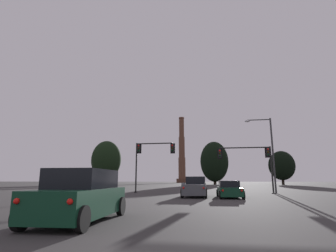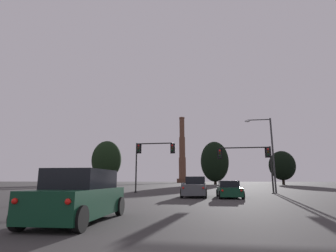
{
  "view_description": "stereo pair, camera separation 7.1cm",
  "coord_description": "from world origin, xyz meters",
  "px_view_note": "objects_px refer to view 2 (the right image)",
  "views": [
    {
      "loc": [
        1.41,
        -1.21,
        1.46
      ],
      "look_at": [
        -4.21,
        33.65,
        8.8
      ],
      "focal_mm": 28.0,
      "sensor_mm": 36.0,
      "label": 1
    },
    {
      "loc": [
        1.48,
        -1.19,
        1.46
      ],
      "look_at": [
        -4.21,
        33.65,
        8.8
      ],
      "focal_mm": 28.0,
      "sensor_mm": 36.0,
      "label": 2
    }
  ],
  "objects_px": {
    "suv_left_lane_third": "(80,196)",
    "traffic_light_overhead_left": "(149,154)",
    "sedan_right_lane_front": "(229,190)",
    "smokestack": "(182,156)",
    "pickup_truck_center_lane_front": "(195,188)",
    "street_lamp": "(268,147)",
    "traffic_light_overhead_right": "(252,157)"
  },
  "relations": [
    {
      "from": "traffic_light_overhead_left",
      "to": "street_lamp",
      "type": "bearing_deg",
      "value": 3.16
    },
    {
      "from": "suv_left_lane_third",
      "to": "smokestack",
      "type": "relative_size",
      "value": 0.12
    },
    {
      "from": "pickup_truck_center_lane_front",
      "to": "traffic_light_overhead_right",
      "type": "xyz_separation_m",
      "value": [
        6.28,
        6.82,
        3.31
      ]
    },
    {
      "from": "traffic_light_overhead_right",
      "to": "smokestack",
      "type": "height_order",
      "value": "smokestack"
    },
    {
      "from": "pickup_truck_center_lane_front",
      "to": "suv_left_lane_third",
      "type": "height_order",
      "value": "suv_left_lane_third"
    },
    {
      "from": "suv_left_lane_third",
      "to": "traffic_light_overhead_left",
      "type": "height_order",
      "value": "traffic_light_overhead_left"
    },
    {
      "from": "suv_left_lane_third",
      "to": "sedan_right_lane_front",
      "type": "distance_m",
      "value": 15.8
    },
    {
      "from": "smokestack",
      "to": "traffic_light_overhead_right",
      "type": "bearing_deg",
      "value": -80.38
    },
    {
      "from": "traffic_light_overhead_left",
      "to": "smokestack",
      "type": "xyz_separation_m",
      "value": [
        -10.16,
        132.57,
        11.66
      ]
    },
    {
      "from": "street_lamp",
      "to": "smokestack",
      "type": "distance_m",
      "value": 134.47
    },
    {
      "from": "sedan_right_lane_front",
      "to": "suv_left_lane_third",
      "type": "bearing_deg",
      "value": -115.13
    },
    {
      "from": "traffic_light_overhead_left",
      "to": "smokestack",
      "type": "distance_m",
      "value": 133.47
    },
    {
      "from": "traffic_light_overhead_right",
      "to": "pickup_truck_center_lane_front",
      "type": "bearing_deg",
      "value": -132.64
    },
    {
      "from": "sedan_right_lane_front",
      "to": "street_lamp",
      "type": "distance_m",
      "value": 11.18
    },
    {
      "from": "traffic_light_overhead_left",
      "to": "traffic_light_overhead_right",
      "type": "relative_size",
      "value": 0.97
    },
    {
      "from": "suv_left_lane_third",
      "to": "traffic_light_overhead_right",
      "type": "bearing_deg",
      "value": 64.4
    },
    {
      "from": "traffic_light_overhead_right",
      "to": "street_lamp",
      "type": "relative_size",
      "value": 0.71
    },
    {
      "from": "sedan_right_lane_front",
      "to": "street_lamp",
      "type": "relative_size",
      "value": 0.54
    },
    {
      "from": "traffic_light_overhead_right",
      "to": "smokestack",
      "type": "xyz_separation_m",
      "value": [
        -22.44,
        132.38,
        12.16
      ]
    },
    {
      "from": "sedan_right_lane_front",
      "to": "traffic_light_overhead_left",
      "type": "relative_size",
      "value": 0.79
    },
    {
      "from": "street_lamp",
      "to": "pickup_truck_center_lane_front",
      "type": "bearing_deg",
      "value": -138.29
    },
    {
      "from": "traffic_light_overhead_left",
      "to": "smokestack",
      "type": "height_order",
      "value": "smokestack"
    },
    {
      "from": "traffic_light_overhead_right",
      "to": "suv_left_lane_third",
      "type": "bearing_deg",
      "value": -112.87
    },
    {
      "from": "suv_left_lane_third",
      "to": "traffic_light_overhead_right",
      "type": "distance_m",
      "value": 24.67
    },
    {
      "from": "sedan_right_lane_front",
      "to": "traffic_light_overhead_left",
      "type": "distance_m",
      "value": 12.57
    },
    {
      "from": "pickup_truck_center_lane_front",
      "to": "traffic_light_overhead_left",
      "type": "distance_m",
      "value": 9.72
    },
    {
      "from": "pickup_truck_center_lane_front",
      "to": "smokestack",
      "type": "relative_size",
      "value": 0.13
    },
    {
      "from": "sedan_right_lane_front",
      "to": "smokestack",
      "type": "height_order",
      "value": "smokestack"
    },
    {
      "from": "suv_left_lane_third",
      "to": "traffic_light_overhead_right",
      "type": "height_order",
      "value": "traffic_light_overhead_right"
    },
    {
      "from": "suv_left_lane_third",
      "to": "traffic_light_overhead_left",
      "type": "distance_m",
      "value": 22.82
    },
    {
      "from": "traffic_light_overhead_right",
      "to": "street_lamp",
      "type": "distance_m",
      "value": 2.48
    },
    {
      "from": "sedan_right_lane_front",
      "to": "pickup_truck_center_lane_front",
      "type": "bearing_deg",
      "value": 156.34
    }
  ]
}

